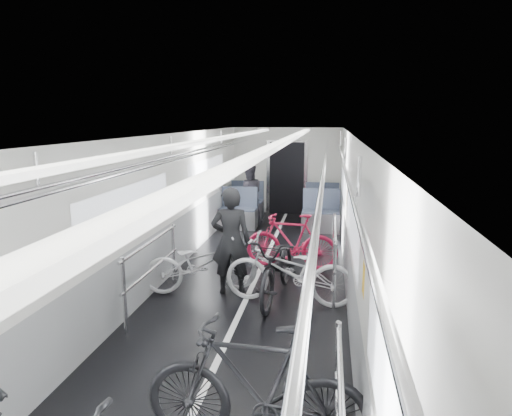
{
  "coord_description": "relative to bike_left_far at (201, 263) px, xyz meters",
  "views": [
    {
      "loc": [
        1.16,
        -5.66,
        2.65
      ],
      "look_at": [
        0.0,
        1.55,
        1.21
      ],
      "focal_mm": 32.0,
      "sensor_mm": 36.0,
      "label": 1
    }
  ],
  "objects": [
    {
      "name": "bike_right_mid",
      "position": [
        1.38,
        -0.27,
        0.04
      ],
      "size": [
        1.95,
        0.82,
        1.0
      ],
      "primitive_type": "imported",
      "rotation": [
        0.0,
        0.0,
        -1.66
      ],
      "color": "silver",
      "rests_on": "floor"
    },
    {
      "name": "car_shell",
      "position": [
        0.74,
        0.94,
        0.67
      ],
      "size": [
        3.02,
        14.01,
        2.41
      ],
      "color": "black",
      "rests_on": "ground"
    },
    {
      "name": "person_seated",
      "position": [
        -0.07,
        4.64,
        0.31
      ],
      "size": [
        0.89,
        0.78,
        1.54
      ],
      "primitive_type": "imported",
      "rotation": [
        0.0,
        0.0,
        3.45
      ],
      "color": "#2F2D35",
      "rests_on": "floor"
    },
    {
      "name": "bike_left_far",
      "position": [
        0.0,
        0.0,
        0.0
      ],
      "size": [
        1.84,
        1.14,
        0.92
      ],
      "primitive_type": "imported",
      "rotation": [
        0.0,
        0.0,
        1.9
      ],
      "color": "#ABABB0",
      "rests_on": "floor"
    },
    {
      "name": "person_standing",
      "position": [
        0.47,
        0.02,
        0.37
      ],
      "size": [
        0.64,
        0.46,
        1.65
      ],
      "primitive_type": "imported",
      "rotation": [
        0.0,
        0.0,
        3.25
      ],
      "color": "black",
      "rests_on": "floor"
    },
    {
      "name": "bike_right_near",
      "position": [
        1.39,
        -3.27,
        0.1
      ],
      "size": [
        1.86,
        0.59,
        1.11
      ],
      "primitive_type": "imported",
      "rotation": [
        0.0,
        0.0,
        -1.61
      ],
      "color": "black",
      "rests_on": "floor"
    },
    {
      "name": "bike_aisle",
      "position": [
        1.2,
        -0.08,
        0.03
      ],
      "size": [
        0.85,
        1.93,
        0.98
      ],
      "primitive_type": "imported",
      "rotation": [
        0.0,
        0.0,
        -0.11
      ],
      "color": "black",
      "rests_on": "floor"
    },
    {
      "name": "bike_right_far",
      "position": [
        1.28,
        1.35,
        0.04
      ],
      "size": [
        1.7,
        0.64,
        1.0
      ],
      "primitive_type": "imported",
      "rotation": [
        0.0,
        0.0,
        -1.67
      ],
      "color": "#BA163B",
      "rests_on": "floor"
    }
  ]
}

